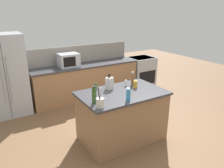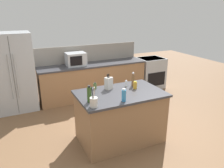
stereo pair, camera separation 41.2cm
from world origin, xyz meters
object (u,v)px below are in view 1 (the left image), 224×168
object	(u,v)px
refrigerator	(4,76)
range_oven	(141,72)
microwave	(69,60)
utensil_crock	(100,103)
salt_shaker	(126,83)
spice_jar_oregano	(96,86)
olive_oil_bottle	(94,95)
honey_jar	(135,84)
pepper_grinder	(132,79)
knife_block	(109,83)
dish_soap_bottle	(128,95)

from	to	relation	value
refrigerator	range_oven	xyz separation A→B (m)	(3.85, -0.05, -0.45)
microwave	utensil_crock	distance (m)	2.60
range_oven	salt_shaker	distance (m)	2.80
spice_jar_oregano	olive_oil_bottle	bearing A→B (deg)	-119.18
honey_jar	salt_shaker	distance (m)	0.21
microwave	olive_oil_bottle	bearing A→B (deg)	-101.24
utensil_crock	range_oven	bearing A→B (deg)	42.23
utensil_crock	honey_jar	distance (m)	1.05
spice_jar_oregano	microwave	bearing A→B (deg)	84.51
olive_oil_bottle	salt_shaker	bearing A→B (deg)	24.59
range_oven	microwave	size ratio (longest dim) A/B	1.86
honey_jar	pepper_grinder	distance (m)	0.18
knife_block	microwave	bearing A→B (deg)	71.11
honey_jar	salt_shaker	bearing A→B (deg)	114.09
range_oven	dish_soap_bottle	size ratio (longest dim) A/B	4.32
knife_block	spice_jar_oregano	size ratio (longest dim) A/B	2.35
knife_block	spice_jar_oregano	world-z (taller)	knife_block
spice_jar_oregano	pepper_grinder	distance (m)	0.74
range_oven	olive_oil_bottle	xyz separation A→B (m)	(-2.81, -2.35, 0.60)
microwave	spice_jar_oregano	xyz separation A→B (m)	(-0.18, -1.83, -0.11)
microwave	refrigerator	bearing A→B (deg)	178.05
microwave	dish_soap_bottle	size ratio (longest dim) A/B	2.33
spice_jar_oregano	refrigerator	bearing A→B (deg)	125.29
refrigerator	pepper_grinder	bearing A→B (deg)	-44.61
range_oven	microwave	world-z (taller)	microwave
utensil_crock	olive_oil_bottle	world-z (taller)	utensil_crock
salt_shaker	dish_soap_bottle	world-z (taller)	dish_soap_bottle
honey_jar	knife_block	bearing A→B (deg)	155.94
range_oven	honey_jar	size ratio (longest dim) A/B	6.37
refrigerator	olive_oil_bottle	size ratio (longest dim) A/B	6.72
dish_soap_bottle	honey_jar	bearing A→B (deg)	42.41
microwave	honey_jar	xyz separation A→B (m)	(0.49, -2.14, -0.10)
utensil_crock	olive_oil_bottle	bearing A→B (deg)	88.86
knife_block	range_oven	bearing A→B (deg)	19.85
knife_block	pepper_grinder	xyz separation A→B (m)	(0.49, -0.03, 0.01)
spice_jar_oregano	knife_block	bearing A→B (deg)	-26.16
olive_oil_bottle	dish_soap_bottle	bearing A→B (deg)	-22.01
knife_block	dish_soap_bottle	xyz separation A→B (m)	(-0.01, -0.61, -0.01)
knife_block	olive_oil_bottle	distance (m)	0.66
refrigerator	honey_jar	bearing A→B (deg)	-47.58
refrigerator	utensil_crock	world-z (taller)	refrigerator
honey_jar	olive_oil_bottle	world-z (taller)	olive_oil_bottle
spice_jar_oregano	pepper_grinder	size ratio (longest dim) A/B	0.47
honey_jar	olive_oil_bottle	distance (m)	0.99
utensil_crock	salt_shaker	size ratio (longest dim) A/B	2.66
microwave	salt_shaker	bearing A→B (deg)	-78.14
refrigerator	salt_shaker	xyz separation A→B (m)	(1.92, -2.00, 0.08)
utensil_crock	dish_soap_bottle	world-z (taller)	utensil_crock
knife_block	dish_soap_bottle	world-z (taller)	knife_block
utensil_crock	microwave	bearing A→B (deg)	79.54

